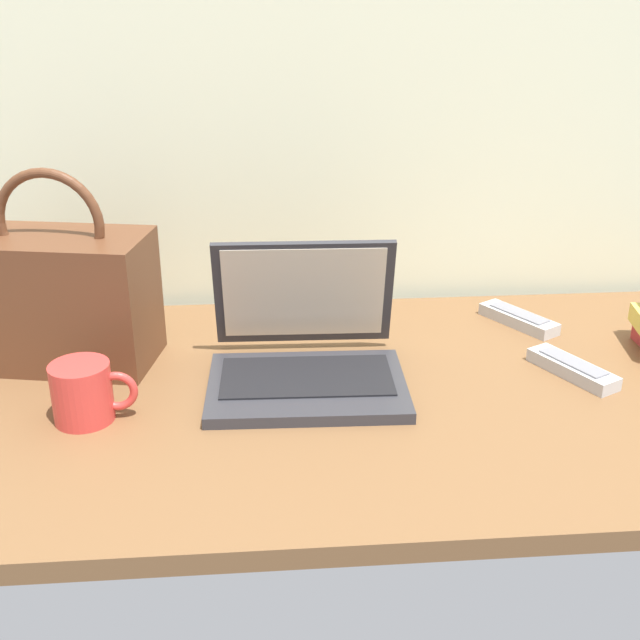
# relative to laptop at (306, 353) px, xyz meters

# --- Properties ---
(desk) EXTENTS (1.60, 0.76, 0.03)m
(desk) POSITION_rel_laptop_xyz_m (0.04, -0.04, -0.06)
(desk) COLOR brown
(desk) RESTS_ON ground
(laptop) EXTENTS (0.32, 0.29, 0.21)m
(laptop) POSITION_rel_laptop_xyz_m (0.00, 0.00, 0.00)
(laptop) COLOR #2D2D33
(laptop) RESTS_ON desk
(coffee_mug) EXTENTS (0.12, 0.09, 0.09)m
(coffee_mug) POSITION_rel_laptop_xyz_m (-0.33, -0.11, -0.00)
(coffee_mug) COLOR red
(coffee_mug) RESTS_ON desk
(remote_control_near) EXTENTS (0.11, 0.16, 0.02)m
(remote_control_near) POSITION_rel_laptop_xyz_m (0.44, -0.02, -0.03)
(remote_control_near) COLOR #B7B7B7
(remote_control_near) RESTS_ON desk
(remote_control_far) EXTENTS (0.12, 0.16, 0.02)m
(remote_control_far) POSITION_rel_laptop_xyz_m (0.41, 0.19, -0.03)
(remote_control_far) COLOR #B7B7B7
(remote_control_far) RESTS_ON desk
(handbag) EXTENTS (0.32, 0.21, 0.33)m
(handbag) POSITION_rel_laptop_xyz_m (-0.40, 0.10, 0.07)
(handbag) COLOR #59331E
(handbag) RESTS_ON desk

